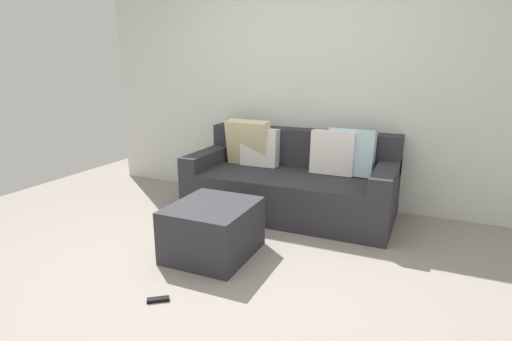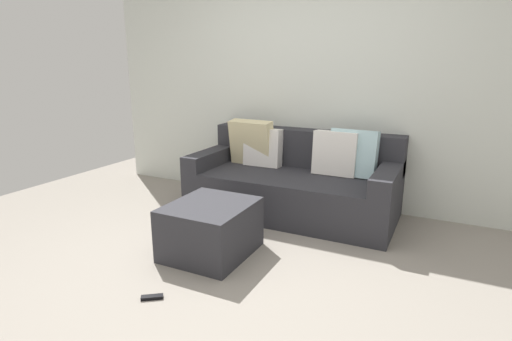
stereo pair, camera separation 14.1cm
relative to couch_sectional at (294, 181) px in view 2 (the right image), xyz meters
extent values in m
plane|color=gray|center=(-0.04, -1.51, -0.33)|extent=(6.36, 6.36, 0.00)
cube|color=silver|center=(-0.04, 0.45, 0.95)|extent=(4.89, 0.10, 2.55)
cube|color=#2D2D33|center=(0.00, -0.07, -0.12)|extent=(2.03, 0.95, 0.42)
cube|color=#2D2D33|center=(0.00, 0.29, 0.29)|extent=(2.03, 0.23, 0.39)
cube|color=#2D2D33|center=(-0.92, -0.07, 0.17)|extent=(0.19, 0.95, 0.16)
cube|color=#2D2D33|center=(0.92, -0.07, 0.17)|extent=(0.19, 0.95, 0.16)
cube|color=beige|center=(-0.54, 0.10, 0.33)|extent=(0.49, 0.24, 0.49)
cube|color=white|center=(-0.40, 0.10, 0.29)|extent=(0.40, 0.17, 0.41)
cube|color=silver|center=(0.56, 0.11, 0.32)|extent=(0.46, 0.21, 0.46)
cube|color=white|center=(0.39, 0.09, 0.31)|extent=(0.43, 0.19, 0.44)
cube|color=#2D2D33|center=(-0.25, -1.19, -0.12)|extent=(0.61, 0.69, 0.42)
cube|color=black|center=(-0.24, -1.92, -0.32)|extent=(0.14, 0.12, 0.02)
camera|label=1|loc=(1.26, -3.76, 1.15)|focal=28.26mm
camera|label=2|loc=(1.39, -3.70, 1.15)|focal=28.26mm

